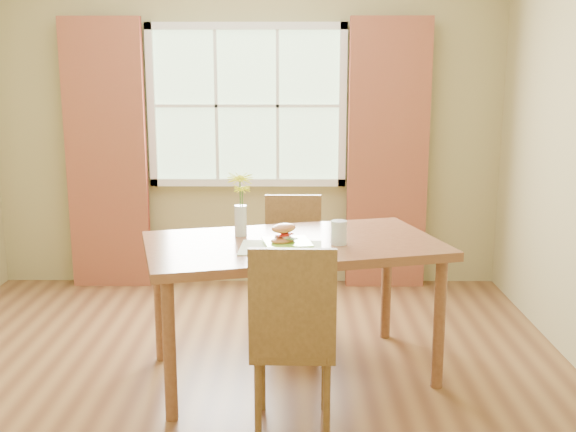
{
  "coord_description": "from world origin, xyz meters",
  "views": [
    {
      "loc": [
        0.37,
        -3.69,
        1.76
      ],
      "look_at": [
        0.35,
        0.02,
        0.97
      ],
      "focal_mm": 42.0,
      "sensor_mm": 36.0,
      "label": 1
    }
  ],
  "objects_px": {
    "chair_far": "(293,259)",
    "flower_vase": "(241,199)",
    "chair_near": "(293,332)",
    "croissant_sandwich": "(284,234)",
    "dining_table": "(293,255)",
    "water_glass": "(339,233)"
  },
  "relations": [
    {
      "from": "chair_far",
      "to": "flower_vase",
      "type": "height_order",
      "value": "flower_vase"
    },
    {
      "from": "chair_far",
      "to": "chair_near",
      "type": "bearing_deg",
      "value": -89.77
    },
    {
      "from": "croissant_sandwich",
      "to": "water_glass",
      "type": "relative_size",
      "value": 1.37
    },
    {
      "from": "dining_table",
      "to": "flower_vase",
      "type": "xyz_separation_m",
      "value": [
        -0.31,
        0.13,
        0.31
      ]
    },
    {
      "from": "water_glass",
      "to": "flower_vase",
      "type": "bearing_deg",
      "value": 160.52
    },
    {
      "from": "chair_near",
      "to": "chair_far",
      "type": "bearing_deg",
      "value": 90.86
    },
    {
      "from": "dining_table",
      "to": "chair_near",
      "type": "relative_size",
      "value": 1.88
    },
    {
      "from": "chair_near",
      "to": "chair_far",
      "type": "height_order",
      "value": "chair_near"
    },
    {
      "from": "dining_table",
      "to": "chair_far",
      "type": "relative_size",
      "value": 1.97
    },
    {
      "from": "croissant_sandwich",
      "to": "flower_vase",
      "type": "relative_size",
      "value": 0.49
    },
    {
      "from": "chair_near",
      "to": "croissant_sandwich",
      "type": "distance_m",
      "value": 0.68
    },
    {
      "from": "croissant_sandwich",
      "to": "flower_vase",
      "type": "height_order",
      "value": "flower_vase"
    },
    {
      "from": "water_glass",
      "to": "dining_table",
      "type": "bearing_deg",
      "value": 165.66
    },
    {
      "from": "flower_vase",
      "to": "dining_table",
      "type": "bearing_deg",
      "value": -23.54
    },
    {
      "from": "chair_far",
      "to": "flower_vase",
      "type": "distance_m",
      "value": 0.83
    },
    {
      "from": "dining_table",
      "to": "croissant_sandwich",
      "type": "distance_m",
      "value": 0.21
    },
    {
      "from": "chair_far",
      "to": "croissant_sandwich",
      "type": "xyz_separation_m",
      "value": [
        -0.05,
        -0.83,
        0.37
      ]
    },
    {
      "from": "chair_near",
      "to": "flower_vase",
      "type": "bearing_deg",
      "value": 111.07
    },
    {
      "from": "dining_table",
      "to": "chair_near",
      "type": "xyz_separation_m",
      "value": [
        -0.0,
        -0.71,
        -0.19
      ]
    },
    {
      "from": "chair_far",
      "to": "flower_vase",
      "type": "xyz_separation_m",
      "value": [
        -0.31,
        -0.57,
        0.52
      ]
    },
    {
      "from": "croissant_sandwich",
      "to": "dining_table",
      "type": "bearing_deg",
      "value": 28.76
    },
    {
      "from": "chair_near",
      "to": "water_glass",
      "type": "distance_m",
      "value": 0.77
    }
  ]
}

